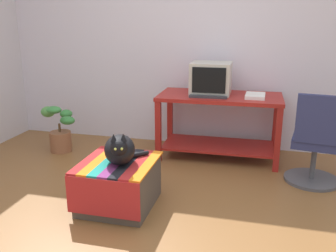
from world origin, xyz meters
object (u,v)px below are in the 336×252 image
(tv_monitor, at_px, (211,79))
(keyboard, at_px, (208,96))
(cat, at_px, (120,149))
(book, at_px, (255,96))
(ottoman_with_blanket, at_px, (119,184))
(desk, at_px, (219,115))
(office_chair, at_px, (315,145))
(potted_plant, at_px, (60,131))

(tv_monitor, xyz_separation_m, keyboard, (0.00, -0.19, -0.16))
(keyboard, height_order, cat, keyboard)
(book, distance_m, ottoman_with_blanket, 1.77)
(desk, bearing_deg, ottoman_with_blanket, -117.24)
(desk, relative_size, office_chair, 1.51)
(ottoman_with_blanket, distance_m, potted_plant, 1.60)
(tv_monitor, distance_m, potted_plant, 1.87)
(cat, distance_m, potted_plant, 1.66)
(potted_plant, bearing_deg, cat, -42.88)
(cat, bearing_deg, potted_plant, 117.45)
(cat, xyz_separation_m, potted_plant, (-1.20, 1.12, -0.27))
(tv_monitor, relative_size, ottoman_with_blanket, 0.66)
(cat, bearing_deg, book, 33.32)
(ottoman_with_blanket, xyz_separation_m, office_chair, (1.63, 0.87, 0.19))
(desk, bearing_deg, tv_monitor, 157.30)
(keyboard, height_order, ottoman_with_blanket, keyboard)
(desk, relative_size, tv_monitor, 3.07)
(office_chair, bearing_deg, tv_monitor, -18.12)
(potted_plant, xyz_separation_m, office_chair, (2.80, -0.22, 0.13))
(potted_plant, relative_size, office_chair, 0.66)
(ottoman_with_blanket, bearing_deg, keyboard, 65.02)
(book, bearing_deg, potted_plant, -172.97)
(desk, relative_size, book, 4.69)
(tv_monitor, xyz_separation_m, cat, (-0.53, -1.43, -0.37))
(desk, xyz_separation_m, ottoman_with_blanket, (-0.67, -1.36, -0.29))
(book, distance_m, cat, 1.70)
(tv_monitor, height_order, keyboard, tv_monitor)
(keyboard, relative_size, ottoman_with_blanket, 0.60)
(keyboard, xyz_separation_m, potted_plant, (-1.73, -0.12, -0.48))
(tv_monitor, xyz_separation_m, potted_plant, (-1.73, -0.32, -0.64))
(book, xyz_separation_m, office_chair, (0.58, -0.45, -0.35))
(tv_monitor, distance_m, book, 0.52)
(tv_monitor, distance_m, cat, 1.57)
(keyboard, xyz_separation_m, office_chair, (1.07, -0.34, -0.35))
(office_chair, bearing_deg, ottoman_with_blanket, 36.46)
(desk, bearing_deg, cat, -115.63)
(desk, height_order, keyboard, keyboard)
(desk, xyz_separation_m, cat, (-0.64, -1.39, 0.03))
(desk, relative_size, keyboard, 3.37)
(keyboard, relative_size, cat, 0.88)
(ottoman_with_blanket, distance_m, office_chair, 1.86)
(keyboard, bearing_deg, cat, -115.06)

